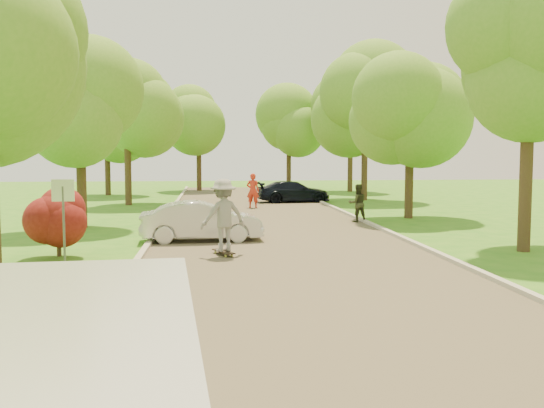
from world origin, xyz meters
name	(u,v)px	position (x,y,z in m)	size (l,w,h in m)	color
ground	(322,298)	(0.00, 0.00, 0.00)	(100.00, 100.00, 0.00)	#32771C
road	(277,240)	(0.00, 8.00, 0.01)	(8.00, 60.00, 0.01)	#4C4438
curb_left	(151,240)	(-4.05, 8.00, 0.06)	(0.18, 60.00, 0.12)	#B2AD9E
curb_right	(398,236)	(4.05, 8.00, 0.06)	(0.18, 60.00, 0.12)	#B2AD9E
street_sign	(63,204)	(-5.80, 4.00, 1.56)	(0.55, 0.06, 2.17)	#59595E
red_shrub	(58,216)	(-6.30, 5.50, 1.10)	(1.70, 1.70, 1.95)	#382619
tree_l_midb	(85,106)	(-6.81, 12.00, 4.59)	(4.30, 4.20, 6.62)	#382619
tree_l_far	(131,104)	(-6.39, 22.00, 5.47)	(4.92, 4.80, 7.79)	#382619
tree_r_mida	(538,56)	(7.02, 5.00, 5.54)	(5.13, 5.00, 7.95)	#382619
tree_r_midb	(415,105)	(6.60, 14.00, 4.88)	(4.51, 4.40, 7.01)	#382619
tree_r_far	(369,102)	(7.23, 24.00, 5.83)	(5.33, 5.20, 8.34)	#382619
tree_bg_a	(110,115)	(-8.78, 30.00, 5.31)	(5.12, 5.00, 7.72)	#382619
tree_bg_b	(354,115)	(8.22, 32.00, 5.54)	(5.12, 5.00, 7.95)	#382619
tree_bg_c	(201,123)	(-2.79, 34.00, 5.02)	(4.92, 4.80, 7.33)	#382619
tree_bg_d	(292,121)	(4.22, 36.00, 5.31)	(5.12, 5.00, 7.72)	#382619
silver_sedan	(202,221)	(-2.45, 7.96, 0.64)	(1.35, 3.88, 1.28)	silver
dark_sedan	(293,192)	(2.56, 22.83, 0.61)	(1.70, 4.19, 1.21)	black
longboard	(223,252)	(-1.81, 5.12, 0.11)	(0.64, 1.05, 0.12)	black
skateboarder	(223,215)	(-1.81, 5.12, 1.12)	(1.28, 0.74, 1.99)	gray
person_striped	(253,191)	(0.00, 19.46, 0.89)	(0.65, 0.43, 1.79)	red
person_olive	(358,203)	(3.80, 12.64, 0.78)	(0.76, 0.59, 1.56)	#2D321E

